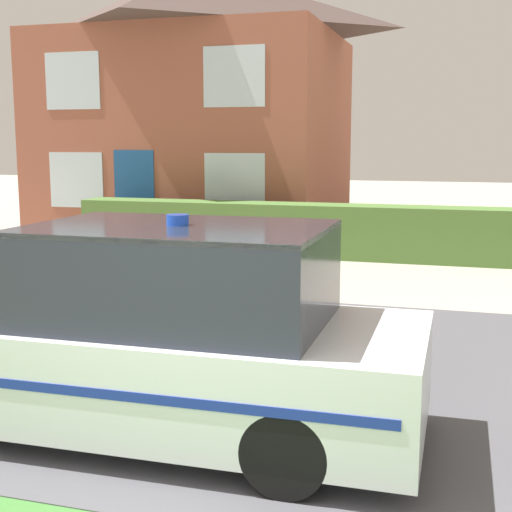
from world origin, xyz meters
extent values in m
cube|color=#4C4C51|center=(0.00, 4.34, 0.01)|extent=(28.00, 6.19, 0.01)
cube|color=#4C7233|center=(-0.79, 11.53, 0.53)|extent=(11.05, 0.86, 1.06)
cylinder|color=black|center=(-2.18, 3.25, 0.30)|extent=(0.59, 0.21, 0.58)
cylinder|color=black|center=(0.59, 3.28, 0.30)|extent=(0.59, 0.21, 0.58)
cylinder|color=black|center=(0.61, 1.79, 0.30)|extent=(0.59, 0.21, 0.58)
cube|color=silver|center=(-0.79, 2.52, 0.55)|extent=(4.48, 1.75, 0.76)
cube|color=#232833|center=(-0.43, 2.52, 1.30)|extent=(2.26, 1.55, 0.74)
cube|color=silver|center=(-0.43, 2.52, 1.65)|extent=(2.26, 1.55, 0.04)
cube|color=navy|center=(-0.80, 3.37, 0.61)|extent=(4.24, 0.06, 0.07)
cube|color=navy|center=(-0.78, 1.67, 0.61)|extent=(4.24, 0.06, 0.07)
cylinder|color=blue|center=(-0.43, 2.52, 1.71)|extent=(0.17, 0.17, 0.08)
cube|color=#93513D|center=(-5.30, 15.48, 2.49)|extent=(7.18, 5.85, 4.98)
pyramid|color=#473833|center=(-5.30, 15.48, 5.86)|extent=(7.53, 6.14, 1.76)
cube|color=navy|center=(-5.76, 12.55, 1.05)|extent=(1.00, 0.02, 2.10)
cube|color=silver|center=(-7.27, 12.55, 1.39)|extent=(1.40, 0.02, 1.30)
cube|color=silver|center=(-3.32, 12.55, 1.39)|extent=(1.40, 0.02, 1.30)
cube|color=silver|center=(-7.27, 12.55, 3.68)|extent=(1.40, 0.02, 1.30)
cube|color=silver|center=(-3.32, 12.55, 3.68)|extent=(1.40, 0.02, 1.30)
camera|label=1|loc=(1.67, -2.43, 2.30)|focal=50.00mm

